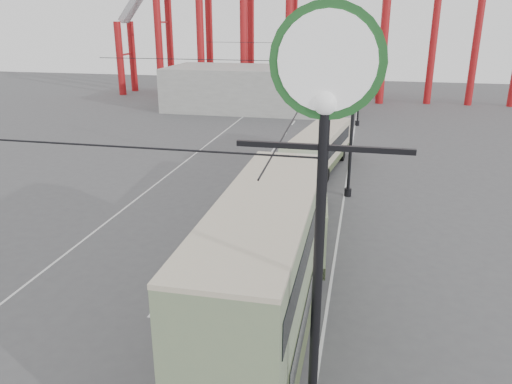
% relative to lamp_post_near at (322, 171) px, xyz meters
% --- Properties ---
extents(ground, '(160.00, 160.00, 0.00)m').
position_rel_lamp_post_near_xyz_m(ground, '(-5.60, 3.00, -7.86)').
color(ground, '#4A4A4C').
rests_on(ground, ground).
extents(road_markings, '(12.52, 120.00, 0.01)m').
position_rel_lamp_post_near_xyz_m(road_markings, '(-6.46, 22.70, -7.86)').
color(road_markings, silver).
rests_on(road_markings, ground).
extents(lamp_post_near, '(3.20, 0.44, 10.80)m').
position_rel_lamp_post_near_xyz_m(lamp_post_near, '(0.00, 0.00, 0.00)').
color(lamp_post_near, black).
rests_on(lamp_post_near, ground).
extents(lamp_post_mid, '(3.20, 0.44, 9.32)m').
position_rel_lamp_post_near_xyz_m(lamp_post_mid, '(0.00, 21.00, -3.18)').
color(lamp_post_mid, black).
rests_on(lamp_post_mid, ground).
extents(lamp_post_far, '(3.20, 0.44, 9.32)m').
position_rel_lamp_post_near_xyz_m(lamp_post_far, '(0.00, 43.00, -3.18)').
color(lamp_post_far, black).
rests_on(lamp_post_far, ground).
extents(lamp_post_distant, '(3.20, 0.44, 9.32)m').
position_rel_lamp_post_near_xyz_m(lamp_post_distant, '(0.00, 65.00, -3.18)').
color(lamp_post_distant, black).
rests_on(lamp_post_distant, ground).
extents(fairground_shed, '(22.00, 10.00, 5.00)m').
position_rel_lamp_post_near_xyz_m(fairground_shed, '(-11.60, 50.00, -5.36)').
color(fairground_shed, gray).
rests_on(fairground_shed, ground).
extents(double_decker_bus, '(2.69, 10.46, 5.61)m').
position_rel_lamp_post_near_xyz_m(double_decker_bus, '(-1.92, 4.34, -4.72)').
color(double_decker_bus, '#384525').
rests_on(double_decker_bus, ground).
extents(single_decker_green, '(3.81, 11.83, 3.29)m').
position_rel_lamp_post_near_xyz_m(single_decker_green, '(-2.29, 14.67, -6.01)').
color(single_decker_green, gray).
rests_on(single_decker_green, ground).
extents(single_decker_cream, '(3.69, 9.78, 2.97)m').
position_rel_lamp_post_near_xyz_m(single_decker_cream, '(-2.20, 26.69, -6.19)').
color(single_decker_cream, beige).
rests_on(single_decker_cream, ground).
extents(pedestrian, '(0.71, 0.61, 1.63)m').
position_rel_lamp_post_near_xyz_m(pedestrian, '(-4.66, 10.44, -7.05)').
color(pedestrian, black).
rests_on(pedestrian, ground).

